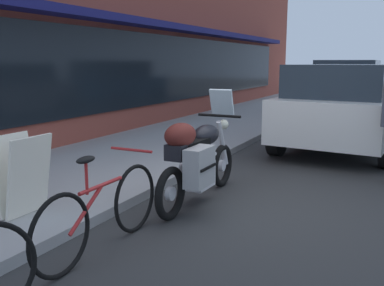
# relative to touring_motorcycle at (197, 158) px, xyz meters

# --- Properties ---
(ground_plane) EXTENTS (80.00, 80.00, 0.00)m
(ground_plane) POSITION_rel_touring_motorcycle_xyz_m (0.40, -0.44, -0.59)
(ground_plane) COLOR #303030
(sidewalk_curb) EXTENTS (30.00, 3.06, 0.12)m
(sidewalk_curb) POSITION_rel_touring_motorcycle_xyz_m (9.40, 2.19, -0.53)
(sidewalk_curb) COLOR #959595
(sidewalk_curb) RESTS_ON ground_plane
(touring_motorcycle) EXTENTS (2.09, 0.66, 1.38)m
(touring_motorcycle) POSITION_rel_touring_motorcycle_xyz_m (0.00, 0.00, 0.00)
(touring_motorcycle) COLOR black
(touring_motorcycle) RESTS_ON ground_plane
(parked_bicycle) EXTENTS (1.80, 0.48, 0.94)m
(parked_bicycle) POSITION_rel_touring_motorcycle_xyz_m (-1.61, 0.21, -0.21)
(parked_bicycle) COLOR black
(parked_bicycle) RESTS_ON ground_plane
(parked_minivan) EXTENTS (4.70, 2.50, 1.70)m
(parked_minivan) POSITION_rel_touring_motorcycle_xyz_m (4.58, -1.22, 0.31)
(parked_minivan) COLOR silver
(parked_minivan) RESTS_ON ground_plane
(sandwich_board_sign) EXTENTS (0.55, 0.40, 0.86)m
(sandwich_board_sign) POSITION_rel_touring_motorcycle_xyz_m (-1.42, 1.40, -0.04)
(sandwich_board_sign) COLOR silver
(sandwich_board_sign) RESTS_ON sidewalk_curb
(parked_car_down_block) EXTENTS (4.62, 2.06, 1.79)m
(parked_car_down_block) POSITION_rel_touring_motorcycle_xyz_m (9.47, -0.65, 0.35)
(parked_car_down_block) COLOR #1E598C
(parked_car_down_block) RESTS_ON ground_plane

